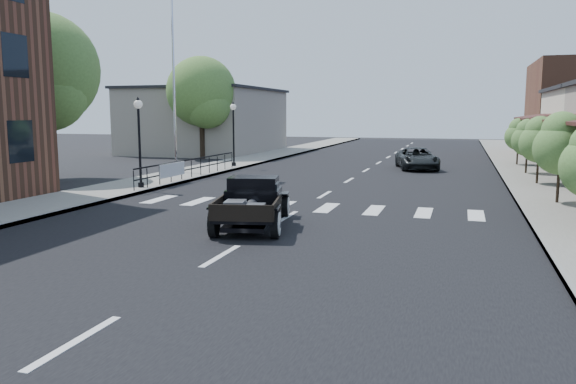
% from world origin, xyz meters
% --- Properties ---
extents(ground, '(120.00, 120.00, 0.00)m').
position_xyz_m(ground, '(0.00, 0.00, 0.00)').
color(ground, black).
rests_on(ground, ground).
extents(road, '(14.00, 80.00, 0.02)m').
position_xyz_m(road, '(0.00, 15.00, 0.01)').
color(road, black).
rests_on(road, ground).
extents(road_markings, '(12.00, 60.00, 0.06)m').
position_xyz_m(road_markings, '(0.00, 10.00, 0.00)').
color(road_markings, silver).
rests_on(road_markings, ground).
extents(sidewalk_left, '(3.00, 80.00, 0.15)m').
position_xyz_m(sidewalk_left, '(-8.50, 15.00, 0.07)').
color(sidewalk_left, gray).
rests_on(sidewalk_left, ground).
extents(sidewalk_right, '(3.00, 80.00, 0.15)m').
position_xyz_m(sidewalk_right, '(8.50, 15.00, 0.07)').
color(sidewalk_right, gray).
rests_on(sidewalk_right, ground).
extents(low_building_left, '(10.00, 12.00, 5.00)m').
position_xyz_m(low_building_left, '(-15.00, 28.00, 2.50)').
color(low_building_left, gray).
rests_on(low_building_left, ground).
extents(railing, '(0.08, 10.00, 1.00)m').
position_xyz_m(railing, '(-7.30, 10.00, 0.65)').
color(railing, black).
rests_on(railing, sidewalk_left).
extents(banner, '(0.04, 2.20, 0.60)m').
position_xyz_m(banner, '(-7.22, 8.00, 0.45)').
color(banner, silver).
rests_on(banner, sidewalk_left).
extents(lamp_post_b, '(0.36, 0.36, 3.71)m').
position_xyz_m(lamp_post_b, '(-7.60, 6.00, 2.01)').
color(lamp_post_b, black).
rests_on(lamp_post_b, sidewalk_left).
extents(lamp_post_c, '(0.36, 0.36, 3.71)m').
position_xyz_m(lamp_post_c, '(-7.60, 16.00, 2.01)').
color(lamp_post_c, black).
rests_on(lamp_post_c, sidewalk_left).
extents(flagpole, '(0.12, 0.12, 10.80)m').
position_xyz_m(flagpole, '(-9.20, 12.00, 5.55)').
color(flagpole, silver).
rests_on(flagpole, sidewalk_left).
extents(big_tree_near, '(5.40, 5.40, 7.94)m').
position_xyz_m(big_tree_near, '(-14.00, 8.00, 3.97)').
color(big_tree_near, '#4C7231').
rests_on(big_tree_near, ground).
extents(big_tree_far, '(4.87, 4.87, 7.15)m').
position_xyz_m(big_tree_far, '(-12.50, 22.00, 3.58)').
color(big_tree_far, '#4C7231').
rests_on(big_tree_far, ground).
extents(small_tree_b, '(1.80, 1.80, 3.00)m').
position_xyz_m(small_tree_b, '(8.30, 6.72, 1.65)').
color(small_tree_b, '#497134').
rests_on(small_tree_b, sidewalk_right).
extents(small_tree_c, '(1.69, 1.69, 2.82)m').
position_xyz_m(small_tree_c, '(8.30, 12.30, 1.56)').
color(small_tree_c, '#497134').
rests_on(small_tree_c, sidewalk_right).
extents(small_tree_d, '(1.60, 1.60, 2.67)m').
position_xyz_m(small_tree_d, '(8.30, 16.84, 1.49)').
color(small_tree_d, '#497134').
rests_on(small_tree_d, sidewalk_right).
extents(small_tree_e, '(1.59, 1.59, 2.66)m').
position_xyz_m(small_tree_e, '(8.30, 21.88, 1.48)').
color(small_tree_e, '#497134').
rests_on(small_tree_e, sidewalk_right).
extents(hotrod_pickup, '(2.78, 4.50, 1.45)m').
position_xyz_m(hotrod_pickup, '(-0.49, 0.35, 0.73)').
color(hotrod_pickup, black).
rests_on(hotrod_pickup, ground).
extents(second_car, '(2.99, 4.77, 1.23)m').
position_xyz_m(second_car, '(2.67, 18.51, 0.61)').
color(second_car, black).
rests_on(second_car, ground).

